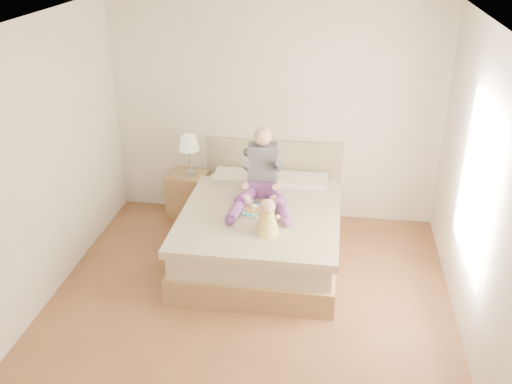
# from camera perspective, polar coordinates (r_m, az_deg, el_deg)

# --- Properties ---
(room) EXTENTS (4.02, 4.22, 2.71)m
(room) POSITION_cam_1_polar(r_m,az_deg,el_deg) (4.93, -0.04, 2.33)
(room) COLOR brown
(room) RESTS_ON ground
(bed) EXTENTS (1.70, 2.18, 1.00)m
(bed) POSITION_cam_1_polar(r_m,az_deg,el_deg) (6.43, 0.66, -3.61)
(bed) COLOR olive
(bed) RESTS_ON ground
(nightstand) EXTENTS (0.53, 0.49, 0.57)m
(nightstand) POSITION_cam_1_polar(r_m,az_deg,el_deg) (7.33, -6.79, -0.19)
(nightstand) COLOR olive
(nightstand) RESTS_ON ground
(lamp) EXTENTS (0.25, 0.25, 0.50)m
(lamp) POSITION_cam_1_polar(r_m,az_deg,el_deg) (7.05, -6.70, 4.66)
(lamp) COLOR silver
(lamp) RESTS_ON nightstand
(adult) EXTENTS (0.69, 1.00, 0.81)m
(adult) POSITION_cam_1_polar(r_m,az_deg,el_deg) (6.33, 0.57, 1.31)
(adult) COLOR #69317C
(adult) RESTS_ON bed
(tray) EXTENTS (0.46, 0.38, 0.13)m
(tray) POSITION_cam_1_polar(r_m,az_deg,el_deg) (6.12, 0.50, -1.77)
(tray) COLOR silver
(tray) RESTS_ON bed
(baby) EXTENTS (0.25, 0.34, 0.38)m
(baby) POSITION_cam_1_polar(r_m,az_deg,el_deg) (5.67, 1.17, -2.76)
(baby) COLOR #E9CC49
(baby) RESTS_ON bed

